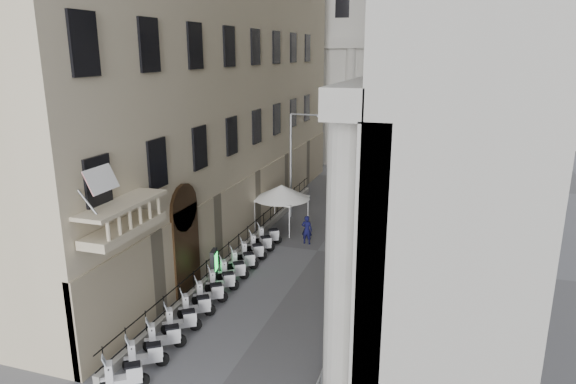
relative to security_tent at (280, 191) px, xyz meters
name	(u,v)px	position (x,y,z in m)	size (l,w,h in m)	color
far_building	(390,19)	(3.60, 25.36, 12.42)	(22.00, 10.00, 30.00)	#AFAEA6
iron_fence	(245,249)	(-0.70, -4.64, -2.58)	(0.30, 28.00, 1.40)	black
blue_awning	(399,223)	(7.75, 3.36, -2.58)	(1.60, 3.00, 3.00)	navy
flag	(120,372)	(-0.40, -17.64, -2.58)	(1.00, 1.40, 8.20)	#9E0C11
scooter_1	(147,368)	(0.42, -17.11, -2.58)	(0.56, 1.40, 1.50)	silver
scooter_2	(166,349)	(0.42, -15.74, -2.58)	(0.56, 1.40, 1.50)	silver
scooter_3	(182,332)	(0.42, -14.37, -2.58)	(0.56, 1.40, 1.50)	silver
scooter_4	(197,317)	(0.42, -13.01, -2.58)	(0.56, 1.40, 1.50)	silver
scooter_5	(211,304)	(0.42, -11.64, -2.58)	(0.56, 1.40, 1.50)	silver
scooter_6	(223,292)	(0.42, -10.27, -2.58)	(0.56, 1.40, 1.50)	silver
scooter_7	(234,280)	(0.42, -8.90, -2.58)	(0.56, 1.40, 1.50)	silver
scooter_8	(244,270)	(0.42, -7.54, -2.58)	(0.56, 1.40, 1.50)	silver
scooter_9	(253,261)	(0.42, -6.17, -2.58)	(0.56, 1.40, 1.50)	silver
scooter_10	(261,253)	(0.42, -4.80, -2.58)	(0.56, 1.40, 1.50)	silver
scooter_11	(269,245)	(0.42, -3.43, -2.58)	(0.56, 1.40, 1.50)	silver
barrier_1	(329,377)	(7.23, -15.50, -2.58)	(0.60, 2.40, 1.10)	#AFB1B7
barrier_2	(343,342)	(7.23, -13.00, -2.58)	(0.60, 2.40, 1.10)	#AFB1B7
barrier_3	(355,314)	(7.23, -10.50, -2.58)	(0.60, 2.40, 1.10)	#AFB1B7
barrier_4	(364,291)	(7.23, -8.00, -2.58)	(0.60, 2.40, 1.10)	#AFB1B7
barrier_5	(372,271)	(7.23, -5.50, -2.58)	(0.60, 2.40, 1.10)	#AFB1B7
barrier_6	(378,255)	(7.23, -3.00, -2.58)	(0.60, 2.40, 1.10)	#AFB1B7
barrier_7	(384,241)	(7.23, -0.50, -2.58)	(0.60, 2.40, 1.10)	#AFB1B7
barrier_8	(389,228)	(7.23, 2.00, -2.58)	(0.60, 2.40, 1.10)	#AFB1B7
security_tent	(280,191)	(0.00, 0.00, 0.00)	(3.80, 3.80, 3.09)	silver
street_lamp	(294,157)	(0.32, 2.34, 1.91)	(2.48, 0.30, 7.59)	gray
info_kiosk	(214,265)	(-0.59, -9.06, -1.74)	(0.40, 0.82, 1.66)	black
pedestrian_a	(307,230)	(2.65, -2.51, -1.65)	(0.68, 0.44, 1.85)	black
pedestrian_b	(374,177)	(4.43, 13.21, -1.77)	(0.79, 0.62, 1.62)	black
pedestrian_c	(377,176)	(4.74, 13.36, -1.64)	(0.91, 0.60, 1.87)	black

